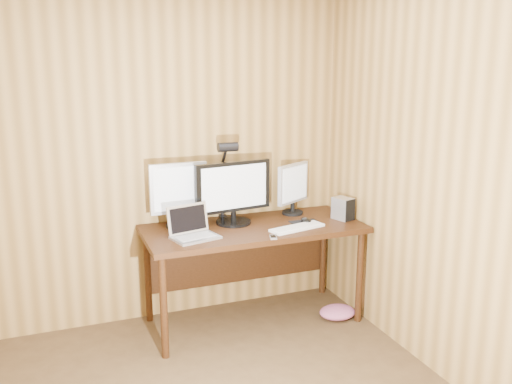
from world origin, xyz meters
TOP-DOWN VIEW (x-y plane):
  - room_shell at (0.00, 0.00)m, footprint 4.00×4.00m
  - desk at (0.93, 1.70)m, footprint 1.60×0.70m
  - monitor_center at (0.82, 1.75)m, footprint 0.60×0.26m
  - monitor_left at (0.42, 1.82)m, footprint 0.42×0.20m
  - monitor_right at (1.34, 1.84)m, footprint 0.33×0.20m
  - laptop at (0.45, 1.54)m, footprint 0.35×0.30m
  - keyboard at (1.20, 1.46)m, footprint 0.44×0.22m
  - mousepad at (1.32, 1.56)m, footprint 0.21×0.17m
  - mouse at (1.32, 1.56)m, footprint 0.09×0.12m
  - hard_drive at (1.64, 1.56)m, footprint 0.15×0.18m
  - phone at (0.96, 1.33)m, footprint 0.07×0.10m
  - speaker at (1.69, 1.79)m, footprint 0.05×0.05m
  - desk_lamp at (0.79, 1.86)m, footprint 0.15×0.21m
  - fabric_pile at (1.55, 1.44)m, footprint 0.30×0.25m

SIDE VIEW (x-z plane):
  - fabric_pile at x=1.55m, z-range 0.00..0.09m
  - desk at x=0.93m, z-range 0.25..1.00m
  - mousepad at x=1.32m, z-range 0.75..0.75m
  - phone at x=0.96m, z-range 0.75..0.76m
  - keyboard at x=1.20m, z-range 0.75..0.77m
  - mouse at x=1.32m, z-range 0.75..0.79m
  - laptop at x=0.45m, z-range 0.70..0.91m
  - speaker at x=1.69m, z-range 0.75..0.87m
  - hard_drive at x=1.64m, z-range 0.75..0.92m
  - monitor_right at x=1.34m, z-range 0.76..1.17m
  - monitor_center at x=0.82m, z-range 0.76..1.23m
  - monitor_left at x=0.42m, z-range 0.77..1.24m
  - desk_lamp at x=0.79m, z-range 0.83..1.47m
  - room_shell at x=0.00m, z-range -0.75..3.25m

